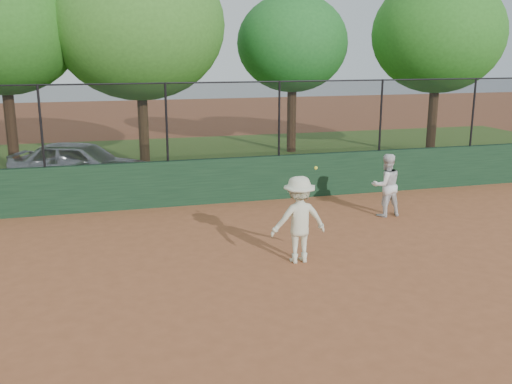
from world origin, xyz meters
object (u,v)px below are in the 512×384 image
object	(u,v)px
tree_1	(1,28)
tree_3	(293,44)
parked_car	(81,164)
player_main	(299,220)
tree_4	(439,34)
player_second	(386,185)
tree_2	(139,25)

from	to	relation	value
tree_1	tree_3	size ratio (longest dim) A/B	1.11
parked_car	tree_1	bearing A→B (deg)	59.46
parked_car	tree_1	world-z (taller)	tree_1
player_main	tree_4	bearing A→B (deg)	47.03
tree_3	tree_4	bearing A→B (deg)	-25.66
parked_car	player_main	world-z (taller)	player_main
parked_car	player_second	world-z (taller)	player_second
player_main	tree_2	distance (m)	11.31
tree_2	tree_3	distance (m)	6.13
tree_2	tree_1	bearing A→B (deg)	176.97
tree_2	tree_4	xyz separation A→B (m)	(10.83, -0.95, -0.24)
tree_4	tree_2	bearing A→B (deg)	174.96
tree_2	player_main	bearing A→B (deg)	-78.88
player_second	tree_2	distance (m)	10.33
player_main	tree_1	xyz separation A→B (m)	(-6.36, 10.62, 3.82)
tree_1	tree_3	xyz separation A→B (m)	(10.27, 1.16, -0.42)
tree_1	tree_3	distance (m)	10.34
tree_1	tree_2	world-z (taller)	tree_2
player_main	tree_1	distance (m)	12.96
player_main	tree_4	distance (m)	13.42
player_main	player_second	bearing A→B (deg)	37.58
tree_3	player_main	bearing A→B (deg)	-108.34
player_second	tree_3	distance (m)	10.03
tree_3	tree_4	size ratio (longest dim) A/B	0.91
tree_1	tree_2	distance (m)	4.33
tree_3	tree_4	xyz separation A→B (m)	(4.89, -2.35, 0.32)
player_second	tree_4	size ratio (longest dim) A/B	0.23
player_second	player_main	world-z (taller)	player_main
tree_1	tree_2	xyz separation A→B (m)	(4.32, -0.23, 0.14)
tree_2	tree_3	size ratio (longest dim) A/B	1.19
parked_car	tree_2	size ratio (longest dim) A/B	0.57
parked_car	tree_1	distance (m)	5.49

